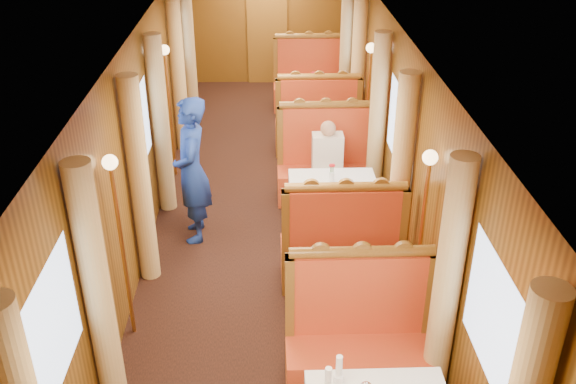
{
  "coord_description": "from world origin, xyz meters",
  "views": [
    {
      "loc": [
        -0.03,
        -6.81,
        4.29
      ],
      "look_at": [
        0.18,
        -0.81,
        1.05
      ],
      "focal_mm": 40.0,
      "sensor_mm": 36.0,
      "label": 1
    }
  ],
  "objects_px": {
    "banquette_near_aft": "(359,343)",
    "rose_vase_far": "(313,76)",
    "rose_vase_mid": "(332,169)",
    "banquette_far_fwd": "(317,127)",
    "banquette_mid_fwd": "(341,251)",
    "banquette_mid_aft": "(325,168)",
    "table_mid": "(332,208)",
    "steward": "(192,171)",
    "table_far": "(313,107)",
    "passenger": "(328,156)",
    "banquette_far_aft": "(309,85)"
  },
  "relations": [
    {
      "from": "table_mid",
      "to": "passenger",
      "type": "height_order",
      "value": "passenger"
    },
    {
      "from": "banquette_mid_aft",
      "to": "banquette_far_fwd",
      "type": "distance_m",
      "value": 1.47
    },
    {
      "from": "banquette_far_fwd",
      "to": "banquette_mid_fwd",
      "type": "bearing_deg",
      "value": -90.0
    },
    {
      "from": "banquette_mid_aft",
      "to": "banquette_far_aft",
      "type": "bearing_deg",
      "value": 90.0
    },
    {
      "from": "steward",
      "to": "table_mid",
      "type": "bearing_deg",
      "value": 83.01
    },
    {
      "from": "banquette_near_aft",
      "to": "rose_vase_far",
      "type": "distance_m",
      "value": 5.99
    },
    {
      "from": "banquette_far_aft",
      "to": "passenger",
      "type": "xyz_separation_m",
      "value": [
        -0.0,
        -3.77,
        0.32
      ]
    },
    {
      "from": "banquette_mid_fwd",
      "to": "rose_vase_far",
      "type": "xyz_separation_m",
      "value": [
        0.0,
        4.5,
        0.5
      ]
    },
    {
      "from": "table_mid",
      "to": "banquette_mid_fwd",
      "type": "bearing_deg",
      "value": -90.0
    },
    {
      "from": "banquette_near_aft",
      "to": "banquette_far_aft",
      "type": "height_order",
      "value": "same"
    },
    {
      "from": "banquette_mid_fwd",
      "to": "banquette_far_fwd",
      "type": "bearing_deg",
      "value": 90.0
    },
    {
      "from": "passenger",
      "to": "table_mid",
      "type": "bearing_deg",
      "value": -90.0
    },
    {
      "from": "banquette_mid_fwd",
      "to": "passenger",
      "type": "relative_size",
      "value": 1.76
    },
    {
      "from": "rose_vase_mid",
      "to": "rose_vase_far",
      "type": "relative_size",
      "value": 1.0
    },
    {
      "from": "banquette_mid_fwd",
      "to": "passenger",
      "type": "xyz_separation_m",
      "value": [
        -0.0,
        1.76,
        0.32
      ]
    },
    {
      "from": "steward",
      "to": "passenger",
      "type": "xyz_separation_m",
      "value": [
        1.68,
        0.71,
        -0.16
      ]
    },
    {
      "from": "banquette_mid_fwd",
      "to": "banquette_mid_aft",
      "type": "height_order",
      "value": "same"
    },
    {
      "from": "steward",
      "to": "passenger",
      "type": "relative_size",
      "value": 2.38
    },
    {
      "from": "banquette_far_aft",
      "to": "rose_vase_far",
      "type": "xyz_separation_m",
      "value": [
        0.0,
        -1.03,
        0.5
      ]
    },
    {
      "from": "table_mid",
      "to": "steward",
      "type": "bearing_deg",
      "value": 178.82
    },
    {
      "from": "banquette_near_aft",
      "to": "rose_vase_far",
      "type": "xyz_separation_m",
      "value": [
        0.0,
        5.97,
        0.5
      ]
    },
    {
      "from": "banquette_near_aft",
      "to": "banquette_far_fwd",
      "type": "xyz_separation_m",
      "value": [
        0.0,
        4.97,
        0.0
      ]
    },
    {
      "from": "table_far",
      "to": "steward",
      "type": "distance_m",
      "value": 3.89
    },
    {
      "from": "banquette_mid_fwd",
      "to": "banquette_far_aft",
      "type": "xyz_separation_m",
      "value": [
        0.0,
        5.53,
        0.0
      ]
    },
    {
      "from": "rose_vase_mid",
      "to": "rose_vase_far",
      "type": "xyz_separation_m",
      "value": [
        0.02,
        3.52,
        0.0
      ]
    },
    {
      "from": "banquette_far_fwd",
      "to": "rose_vase_mid",
      "type": "bearing_deg",
      "value": -90.55
    },
    {
      "from": "banquette_near_aft",
      "to": "table_mid",
      "type": "xyz_separation_m",
      "value": [
        0.0,
        2.49,
        -0.05
      ]
    },
    {
      "from": "banquette_far_fwd",
      "to": "rose_vase_far",
      "type": "height_order",
      "value": "banquette_far_fwd"
    },
    {
      "from": "banquette_near_aft",
      "to": "banquette_mid_aft",
      "type": "distance_m",
      "value": 3.5
    },
    {
      "from": "banquette_mid_aft",
      "to": "passenger",
      "type": "relative_size",
      "value": 1.76
    },
    {
      "from": "rose_vase_mid",
      "to": "passenger",
      "type": "height_order",
      "value": "passenger"
    },
    {
      "from": "banquette_far_fwd",
      "to": "banquette_near_aft",
      "type": "bearing_deg",
      "value": -90.0
    },
    {
      "from": "table_mid",
      "to": "steward",
      "type": "relative_size",
      "value": 0.58
    },
    {
      "from": "table_mid",
      "to": "banquette_mid_aft",
      "type": "distance_m",
      "value": 1.02
    },
    {
      "from": "banquette_mid_fwd",
      "to": "banquette_far_aft",
      "type": "distance_m",
      "value": 5.53
    },
    {
      "from": "banquette_mid_aft",
      "to": "rose_vase_far",
      "type": "height_order",
      "value": "banquette_mid_aft"
    },
    {
      "from": "table_far",
      "to": "banquette_mid_aft",
      "type": "bearing_deg",
      "value": -90.0
    },
    {
      "from": "rose_vase_far",
      "to": "passenger",
      "type": "relative_size",
      "value": 0.47
    },
    {
      "from": "banquette_far_fwd",
      "to": "steward",
      "type": "height_order",
      "value": "steward"
    },
    {
      "from": "banquette_mid_aft",
      "to": "banquette_far_fwd",
      "type": "bearing_deg",
      "value": 90.0
    },
    {
      "from": "table_far",
      "to": "passenger",
      "type": "distance_m",
      "value": 2.78
    },
    {
      "from": "rose_vase_mid",
      "to": "rose_vase_far",
      "type": "bearing_deg",
      "value": 89.6
    },
    {
      "from": "banquette_near_aft",
      "to": "banquette_mid_fwd",
      "type": "relative_size",
      "value": 1.0
    },
    {
      "from": "banquette_near_aft",
      "to": "banquette_far_aft",
      "type": "distance_m",
      "value": 7.0
    },
    {
      "from": "banquette_mid_aft",
      "to": "rose_vase_far",
      "type": "xyz_separation_m",
      "value": [
        0.0,
        2.47,
        0.5
      ]
    },
    {
      "from": "banquette_mid_fwd",
      "to": "steward",
      "type": "distance_m",
      "value": 2.04
    },
    {
      "from": "banquette_mid_fwd",
      "to": "table_far",
      "type": "distance_m",
      "value": 4.51
    },
    {
      "from": "banquette_mid_aft",
      "to": "steward",
      "type": "relative_size",
      "value": 0.74
    },
    {
      "from": "table_far",
      "to": "rose_vase_mid",
      "type": "height_order",
      "value": "rose_vase_mid"
    },
    {
      "from": "table_far",
      "to": "rose_vase_far",
      "type": "distance_m",
      "value": 0.55
    }
  ]
}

